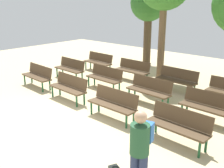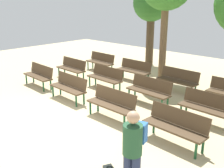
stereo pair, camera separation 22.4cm
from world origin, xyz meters
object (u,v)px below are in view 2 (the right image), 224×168
Objects in this scene: bench_r1_c0 at (72,67)px; bench_r0_c2 at (112,103)px; bench_r1_c2 at (149,89)px; bench_r2_c0 at (101,61)px; bench_r1_c3 at (208,106)px; bench_r1_c1 at (106,76)px; bench_r0_c3 at (176,125)px; bench_r2_c1 at (134,69)px; tree_0 at (151,5)px; bench_r2_c2 at (178,79)px; bench_r0_c0 at (39,74)px; visitor_with_backpack at (133,148)px; bench_r0_c1 at (69,86)px.

bench_r0_c2 is at bearing -21.94° from bench_r1_c0.
bench_r1_c2 is 1.00× the size of bench_r2_c0.
bench_r1_c1 is at bearing 178.76° from bench_r1_c3.
bench_r0_c3 is 1.00× the size of bench_r1_c2.
tree_0 is at bearing 115.00° from bench_r2_c1.
bench_r1_c1 is 2.80m from bench_r2_c0.
bench_r1_c0 is at bearing -88.14° from bench_r2_c0.
bench_r0_c0 is at bearing -141.78° from bench_r2_c2.
tree_0 reaches higher than visitor_with_backpack.
bench_r0_c3 and bench_r2_c0 have the same top height.
bench_r0_c1 is at bearing -141.67° from bench_r1_c2.
bench_r2_c2 is (4.37, -0.15, 0.00)m from bench_r2_c0.
bench_r1_c0 and bench_r2_c2 have the same top height.
bench_r0_c0 is 1.00× the size of bench_r0_c1.
bench_r0_c2 is at bearing -39.24° from bench_r1_c1.
bench_r0_c2 and bench_r2_c1 have the same top height.
bench_r1_c0 is (0.03, 1.64, 0.00)m from bench_r0_c0.
bench_r1_c3 is (2.09, -0.08, 0.00)m from bench_r1_c2.
bench_r0_c3 is (4.28, -0.11, 0.00)m from bench_r0_c1.
bench_r0_c1 is 2.71m from bench_r1_c0.
bench_r2_c2 is at bearing 0.11° from bench_r2_c0.
bench_r1_c3 is (0.05, 1.66, 0.00)m from bench_r0_c3.
bench_r1_c3 is at bearing -0.40° from bench_r1_c1.
bench_r1_c1 and bench_r2_c2 have the same top height.
bench_r1_c2 is at bearing 141.79° from bench_r0_c3.
bench_r0_c2 and bench_r2_c2 have the same top height.
bench_r0_c1 is 1.00× the size of bench_r1_c2.
tree_0 is (-3.48, 2.96, 2.60)m from bench_r2_c2.
bench_r0_c0 and bench_r1_c1 have the same top height.
bench_r0_c3 is at bearing -90.64° from bench_r1_c3.
bench_r0_c1 is 6.95m from tree_0.
bench_r2_c0 is (-4.31, 1.91, 0.00)m from bench_r1_c2.
visitor_with_backpack is at bearing -28.69° from bench_r1_c0.
bench_r0_c1 is 1.00× the size of bench_r1_c0.
bench_r1_c3 is (6.43, 1.43, 0.00)m from bench_r0_c0.
bench_r1_c2 is at bearing -21.82° from bench_r2_c0.
visitor_with_backpack is (6.72, -5.74, 0.43)m from bench_r2_c0.
visitor_with_backpack is (2.35, -5.59, 0.43)m from bench_r2_c2.
bench_r1_c1 is 6.06m from visitor_with_backpack.
tree_0 is (0.90, 4.59, 2.60)m from bench_r1_c0.
tree_0 is at bearing 141.26° from bench_r2_c2.
visitor_with_backpack reaches higher than bench_r2_c2.
bench_r1_c1 is 1.67m from bench_r2_c1.
bench_r0_c0 is 7.15m from visitor_with_backpack.
bench_r0_c1 is at bearing -90.40° from bench_r1_c1.
bench_r0_c1 is 1.00× the size of bench_r0_c3.
visitor_with_backpack reaches higher than bench_r1_c0.
bench_r1_c1 is 2.79m from bench_r2_c2.
bench_r2_c1 is at bearing -65.62° from tree_0.
visitor_with_backpack is (2.50, -2.10, 0.43)m from bench_r0_c2.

